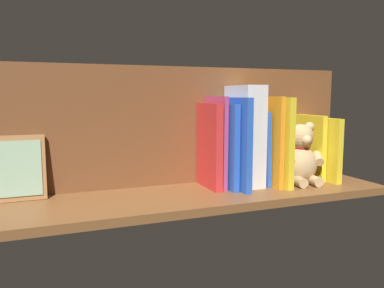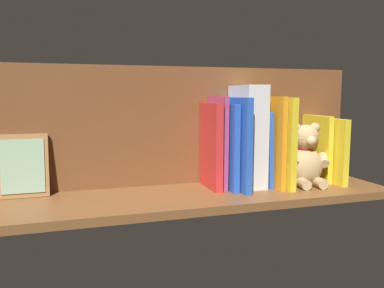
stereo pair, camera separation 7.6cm
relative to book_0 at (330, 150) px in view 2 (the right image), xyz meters
The scene contains 15 objects.
ground_plane 49.31cm from the book_0, ahead, with size 113.19×29.53×2.20cm, color brown.
shelf_back_panel 49.30cm from the book_0, ahead, with size 113.19×1.50×35.12cm, color brown.
book_0 is the anchor object (origin of this frame).
book_1 4.04cm from the book_0, 39.07° to the left, with size 1.95×18.35×19.67cm, color yellow.
book_2 5.54cm from the book_0, ahead, with size 1.64×14.08×20.42cm, color yellow.
teddy_bear 14.28cm from the book_0, 23.75° to the left, with size 15.05×12.66×18.64cm.
book_3 21.56cm from the book_0, ahead, with size 1.93×19.20×26.07cm, color yellow.
book_4 23.66cm from the book_0, ahead, with size 1.39×17.66×26.39cm, color orange.
book_5 25.22cm from the book_0, ahead, with size 1.38×14.20×21.91cm, color blue.
dictionary_thick_white 30.13cm from the book_0, ahead, with size 6.44×14.63×29.57cm, color silver.
book_6 34.63cm from the book_0, ahead, with size 1.86×18.90×26.08cm, color blue.
book_7 36.80cm from the book_0, ahead, with size 1.74×16.12×24.31cm, color blue.
book_8 38.91cm from the book_0, ahead, with size 1.27×13.60×26.38cm, color #B23F72.
book_9 41.07cm from the book_0, ahead, with size 2.13×14.20×24.52cm, color red.
picture_frame_leaning 91.68cm from the book_0, ahead, with size 12.76×3.84×16.75cm.
Camera 2 is at (31.35, 100.32, 26.61)cm, focal length 36.57 mm.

